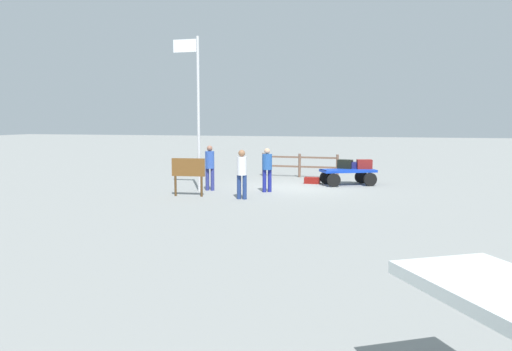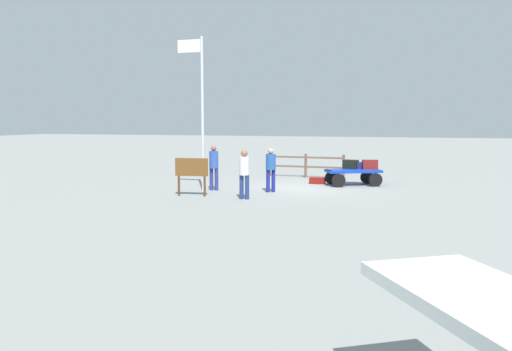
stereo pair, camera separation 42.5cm
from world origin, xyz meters
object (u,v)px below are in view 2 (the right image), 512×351
worker_lead (244,171)px  flagpole (200,103)px  luggage_cart (353,174)px  suitcase_dark (351,164)px  suitcase_grey (357,165)px  suitcase_tan (370,164)px  worker_trailing (271,166)px  worker_supervisor (214,164)px  suitcase_olive (317,181)px  signboard (192,170)px

worker_lead → flagpole: 3.48m
luggage_cart → suitcase_dark: suitcase_dark is taller
suitcase_grey → suitcase_tan: bearing=176.2°
suitcase_grey → worker_trailing: size_ratio=0.34×
worker_trailing → worker_supervisor: 2.18m
suitcase_dark → suitcase_grey: (-0.26, -0.09, -0.05)m
suitcase_dark → suitcase_tan: 0.78m
suitcase_dark → suitcase_tan: size_ratio=0.97×
worker_trailing → suitcase_olive: bearing=-112.6°
suitcase_olive → suitcase_tan: bearing=-170.8°
suitcase_grey → suitcase_olive: (1.58, 0.37, -0.64)m
suitcase_dark → suitcase_tan: (-0.78, -0.05, 0.01)m
suitcase_dark → worker_trailing: size_ratio=0.40×
suitcase_tan → worker_supervisor: worker_supervisor is taller
suitcase_olive → flagpole: size_ratio=0.11×
suitcase_dark → worker_supervisor: 5.79m
luggage_cart → worker_supervisor: worker_supervisor is taller
suitcase_dark → worker_supervisor: size_ratio=0.38×
worker_trailing → flagpole: bearing=9.4°
worker_trailing → worker_supervisor: bearing=3.3°
luggage_cart → suitcase_grey: (-0.13, -0.51, 0.31)m
signboard → suitcase_dark: bearing=-134.9°
luggage_cart → suitcase_dark: 0.57m
worker_lead → worker_supervisor: size_ratio=0.98×
suitcase_grey → worker_lead: (3.22, 5.19, 0.19)m
worker_supervisor → worker_trailing: bearing=-176.7°
suitcase_dark → flagpole: bearing=35.5°
worker_supervisor → signboard: size_ratio=1.28×
luggage_cart → worker_trailing: worker_trailing is taller
worker_supervisor → signboard: 1.61m
worker_lead → worker_supervisor: (1.76, -1.75, 0.03)m
worker_supervisor → luggage_cart: bearing=-148.8°
worker_lead → signboard: size_ratio=1.25×
suitcase_grey → suitcase_tan: (-0.51, 0.03, 0.06)m
worker_lead → worker_supervisor: 2.48m
luggage_cart → suitcase_grey: bearing=-104.1°
suitcase_olive → suitcase_grey: bearing=-166.7°
worker_supervisor → worker_lead: bearing=135.2°
worker_trailing → flagpole: flagpole is taller
luggage_cart → signboard: 6.81m
worker_supervisor → signboard: (0.21, 1.60, -0.08)m
luggage_cart → suitcase_grey: suitcase_grey is taller
suitcase_olive → worker_supervisor: worker_supervisor is taller
suitcase_grey → flagpole: 7.01m
suitcase_dark → flagpole: 6.75m
suitcase_dark → suitcase_grey: bearing=-161.4°
worker_lead → worker_trailing: size_ratio=1.03×
luggage_cart → suitcase_grey: size_ratio=4.36×
suitcase_grey → worker_lead: size_ratio=0.33×
worker_supervisor → signboard: worker_supervisor is taller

